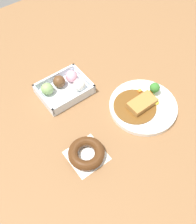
# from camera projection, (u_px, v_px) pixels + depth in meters

# --- Properties ---
(ground_plane) EXTENTS (1.60, 1.60, 0.00)m
(ground_plane) POSITION_uv_depth(u_px,v_px,m) (110.00, 91.00, 1.02)
(ground_plane) COLOR brown
(curry_plate) EXTENTS (0.26, 0.26, 0.07)m
(curry_plate) POSITION_uv_depth(u_px,v_px,m) (143.00, 105.00, 0.96)
(curry_plate) COLOR white
(curry_plate) RESTS_ON ground_plane
(donut_box) EXTENTS (0.20, 0.15, 0.06)m
(donut_box) POSITION_uv_depth(u_px,v_px,m) (64.00, 87.00, 1.00)
(donut_box) COLOR silver
(donut_box) RESTS_ON ground_plane
(chocolate_ring_donut) EXTENTS (0.12, 0.12, 0.04)m
(chocolate_ring_donut) POSITION_uv_depth(u_px,v_px,m) (86.00, 153.00, 0.84)
(chocolate_ring_donut) COLOR white
(chocolate_ring_donut) RESTS_ON ground_plane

